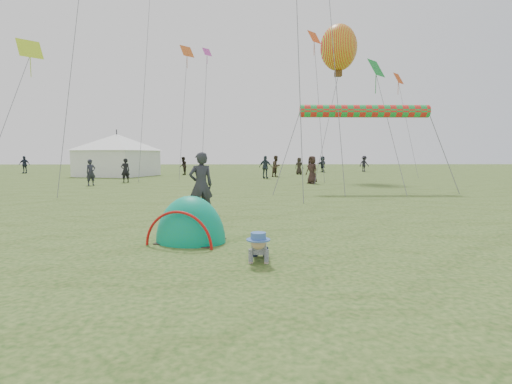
{
  "coord_description": "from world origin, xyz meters",
  "views": [
    {
      "loc": [
        0.55,
        -7.18,
        1.89
      ],
      "look_at": [
        0.76,
        2.24,
        1.0
      ],
      "focal_mm": 28.0,
      "sensor_mm": 36.0,
      "label": 1
    }
  ],
  "objects_px": {
    "crawling_toddler": "(259,245)",
    "standing_adult": "(201,185)",
    "event_marquee": "(117,154)",
    "balloon_kite": "(339,50)",
    "popup_tent": "(191,242)"
  },
  "relations": [
    {
      "from": "crawling_toddler",
      "to": "standing_adult",
      "type": "distance_m",
      "value": 5.23
    },
    {
      "from": "event_marquee",
      "to": "balloon_kite",
      "type": "distance_m",
      "value": 20.38
    },
    {
      "from": "popup_tent",
      "to": "crawling_toddler",
      "type": "bearing_deg",
      "value": -30.75
    },
    {
      "from": "crawling_toddler",
      "to": "popup_tent",
      "type": "bearing_deg",
      "value": 136.54
    },
    {
      "from": "balloon_kite",
      "to": "popup_tent",
      "type": "bearing_deg",
      "value": -110.39
    },
    {
      "from": "crawling_toddler",
      "to": "event_marquee",
      "type": "distance_m",
      "value": 30.8
    },
    {
      "from": "standing_adult",
      "to": "crawling_toddler",
      "type": "bearing_deg",
      "value": 88.49
    },
    {
      "from": "popup_tent",
      "to": "standing_adult",
      "type": "xyz_separation_m",
      "value": [
        -0.15,
        3.29,
        0.98
      ]
    },
    {
      "from": "popup_tent",
      "to": "event_marquee",
      "type": "relative_size",
      "value": 0.35
    },
    {
      "from": "standing_adult",
      "to": "balloon_kite",
      "type": "xyz_separation_m",
      "value": [
        8.11,
        18.14,
        8.53
      ]
    },
    {
      "from": "crawling_toddler",
      "to": "popup_tent",
      "type": "height_order",
      "value": "popup_tent"
    },
    {
      "from": "standing_adult",
      "to": "balloon_kite",
      "type": "height_order",
      "value": "balloon_kite"
    },
    {
      "from": "popup_tent",
      "to": "balloon_kite",
      "type": "relative_size",
      "value": 0.54
    },
    {
      "from": "standing_adult",
      "to": "event_marquee",
      "type": "distance_m",
      "value": 25.61
    },
    {
      "from": "crawling_toddler",
      "to": "standing_adult",
      "type": "bearing_deg",
      "value": 113.18
    }
  ]
}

